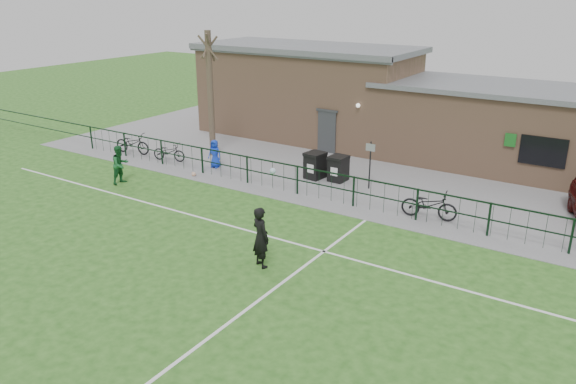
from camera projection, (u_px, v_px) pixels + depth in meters
The scene contains 18 objects.
ground at pixel (190, 288), 15.54m from camera, with size 90.00×90.00×0.00m, color #265719.
paving_strip at pixel (387, 166), 26.19m from camera, with size 34.00×13.00×0.02m, color slate.
pitch_line_touch at pixel (327, 203), 21.69m from camera, with size 28.00×0.10×0.01m, color white.
pitch_line_mid at pixel (272, 237), 18.69m from camera, with size 28.00×0.10×0.01m, color white.
pitch_line_perp at pixel (248, 309), 14.52m from camera, with size 0.10×16.00×0.01m, color white.
perimeter_fence at pixel (330, 187), 21.65m from camera, with size 28.00×0.10×1.20m, color black.
bare_tree at pixel (210, 95), 26.89m from camera, with size 0.30×0.30×6.00m, color #48382B.
wheelie_bin_left at pixel (315, 166), 24.31m from camera, with size 0.70×0.80×1.07m, color black.
wheelie_bin_right at pixel (338, 169), 23.97m from camera, with size 0.67×0.76×1.02m, color black.
sign_post at pixel (370, 165), 22.86m from camera, with size 0.06×0.06×2.00m, color black.
bicycle_a at pixel (132, 143), 27.98m from camera, with size 0.69×1.98×1.04m, color black.
bicycle_c at pixel (169, 152), 26.80m from camera, with size 0.58×1.67×0.88m, color black.
bicycle_e at pixel (429, 205), 20.01m from camera, with size 0.69×1.98×1.04m, color black.
spectator_child at pixel (215, 154), 25.75m from camera, with size 0.63×0.41×1.29m, color blue.
goalkeeper_kick at pixel (261, 236), 16.50m from camera, with size 2.08×3.38×2.02m.
outfield_player at pixel (120, 165), 23.62m from camera, with size 0.80×0.62×1.64m, color #1B5E2C.
ball_ground at pixel (194, 174), 24.73m from camera, with size 0.20×0.20×0.20m, color silver.
clubhouse at pixel (397, 106), 28.25m from camera, with size 24.25×5.40×4.96m.
Camera 1 is at (9.73, -10.02, 7.80)m, focal length 35.00 mm.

